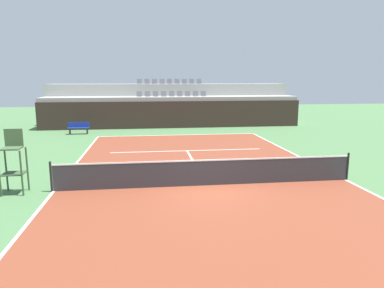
% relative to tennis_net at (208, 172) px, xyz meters
% --- Properties ---
extents(ground_plane, '(80.00, 80.00, 0.00)m').
position_rel_tennis_net_xyz_m(ground_plane, '(0.00, 0.00, -0.51)').
color(ground_plane, '#477042').
extents(court_surface, '(11.00, 24.00, 0.01)m').
position_rel_tennis_net_xyz_m(court_surface, '(0.00, 0.00, -0.50)').
color(court_surface, brown).
rests_on(court_surface, ground_plane).
extents(baseline_far, '(11.00, 0.10, 0.00)m').
position_rel_tennis_net_xyz_m(baseline_far, '(0.00, 11.95, -0.50)').
color(baseline_far, white).
rests_on(baseline_far, court_surface).
extents(sideline_left, '(0.10, 24.00, 0.00)m').
position_rel_tennis_net_xyz_m(sideline_left, '(-5.45, 0.00, -0.50)').
color(sideline_left, white).
rests_on(sideline_left, court_surface).
extents(sideline_right, '(0.10, 24.00, 0.00)m').
position_rel_tennis_net_xyz_m(sideline_right, '(5.45, 0.00, -0.50)').
color(sideline_right, white).
rests_on(sideline_right, court_surface).
extents(service_line_far, '(8.26, 0.10, 0.00)m').
position_rel_tennis_net_xyz_m(service_line_far, '(0.00, 6.40, -0.50)').
color(service_line_far, white).
rests_on(service_line_far, court_surface).
extents(centre_service_line, '(0.10, 6.40, 0.00)m').
position_rel_tennis_net_xyz_m(centre_service_line, '(0.00, 3.20, -0.50)').
color(centre_service_line, white).
rests_on(centre_service_line, court_surface).
extents(back_wall, '(20.89, 0.30, 2.15)m').
position_rel_tennis_net_xyz_m(back_wall, '(0.00, 15.68, 0.56)').
color(back_wall, '#33231E').
rests_on(back_wall, ground_plane).
extents(stands_tier_lower, '(20.89, 2.40, 2.46)m').
position_rel_tennis_net_xyz_m(stands_tier_lower, '(0.00, 17.03, 0.72)').
color(stands_tier_lower, '#9E9E99').
rests_on(stands_tier_lower, ground_plane).
extents(stands_tier_upper, '(20.89, 2.40, 3.46)m').
position_rel_tennis_net_xyz_m(stands_tier_upper, '(0.00, 19.43, 1.22)').
color(stands_tier_upper, '#9E9E99').
rests_on(stands_tier_upper, ground_plane).
extents(seating_row_lower, '(5.79, 0.44, 0.44)m').
position_rel_tennis_net_xyz_m(seating_row_lower, '(-0.00, 17.12, 2.07)').
color(seating_row_lower, slate).
rests_on(seating_row_lower, stands_tier_lower).
extents(seating_row_upper, '(5.79, 0.44, 0.44)m').
position_rel_tennis_net_xyz_m(seating_row_upper, '(-0.00, 19.52, 3.08)').
color(seating_row_upper, slate).
rests_on(seating_row_upper, stands_tier_upper).
extents(tennis_net, '(11.08, 0.08, 1.07)m').
position_rel_tennis_net_xyz_m(tennis_net, '(0.00, 0.00, 0.00)').
color(tennis_net, black).
rests_on(tennis_net, court_surface).
extents(umpire_chair, '(0.76, 0.66, 2.20)m').
position_rel_tennis_net_xyz_m(umpire_chair, '(-6.70, 0.06, 0.68)').
color(umpire_chair, '#334C2D').
rests_on(umpire_chair, ground_plane).
extents(player_bench, '(1.50, 0.40, 0.85)m').
position_rel_tennis_net_xyz_m(player_bench, '(-6.97, 13.41, -0.00)').
color(player_bench, navy).
rests_on(player_bench, ground_plane).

